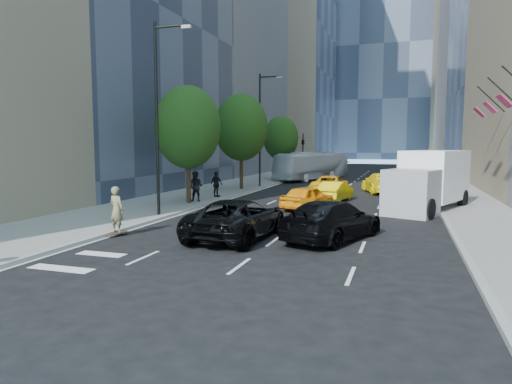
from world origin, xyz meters
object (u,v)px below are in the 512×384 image
(black_sedan_mercedes, at_px, (332,220))
(city_bus, at_px, (312,166))
(box_truck, at_px, (429,180))
(black_sedan_lincoln, at_px, (237,219))
(skateboarder, at_px, (117,213))

(black_sedan_mercedes, xyz_separation_m, city_bus, (-6.88, 31.26, 0.74))
(black_sedan_mercedes, xyz_separation_m, box_truck, (4.12, 10.08, 0.98))
(black_sedan_mercedes, distance_m, box_truck, 10.93)
(black_sedan_lincoln, height_order, box_truck, box_truck)
(city_bus, bearing_deg, black_sedan_lincoln, -61.95)
(black_sedan_lincoln, height_order, city_bus, city_bus)
(city_bus, height_order, box_truck, box_truck)
(black_sedan_lincoln, bearing_deg, skateboarder, 15.79)
(city_bus, bearing_deg, skateboarder, -70.74)
(black_sedan_mercedes, distance_m, city_bus, 32.02)
(black_sedan_lincoln, xyz_separation_m, box_truck, (7.92, 10.96, 0.98))
(black_sedan_lincoln, distance_m, city_bus, 32.29)
(black_sedan_lincoln, height_order, black_sedan_mercedes, black_sedan_lincoln)
(black_sedan_lincoln, relative_size, city_bus, 0.53)
(box_truck, bearing_deg, city_bus, 139.47)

